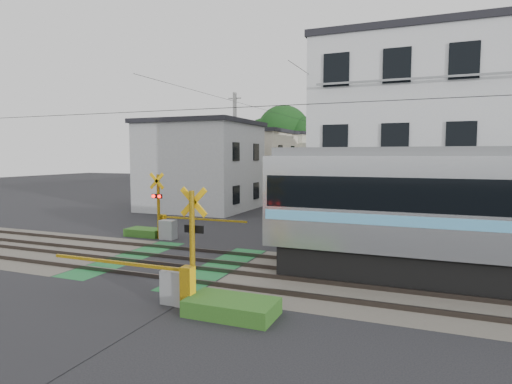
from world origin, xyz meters
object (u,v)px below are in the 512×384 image
at_px(crossing_signal_near, 178,278).
at_px(crossing_signal_far, 167,224).
at_px(pedestrian, 337,184).
at_px(apartment_block, 428,139).

distance_m(crossing_signal_near, crossing_signal_far, 8.95).
xyz_separation_m(crossing_signal_far, pedestrian, (2.30, 28.28, 0.10)).
bearing_deg(crossing_signal_near, crossing_signal_far, 125.29).
height_order(crossing_signal_far, apartment_block, apartment_block).
bearing_deg(crossing_signal_far, pedestrian, 85.35).
relative_size(crossing_signal_far, pedestrian, 2.93).
height_order(crossing_signal_near, pedestrian, crossing_signal_near).
bearing_deg(crossing_signal_near, pedestrian, 94.62).
bearing_deg(crossing_signal_near, apartment_block, 65.78).
height_order(apartment_block, pedestrian, apartment_block).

